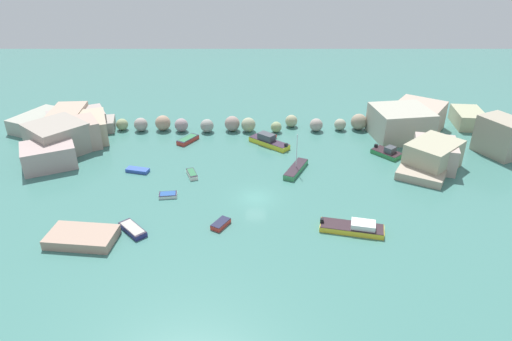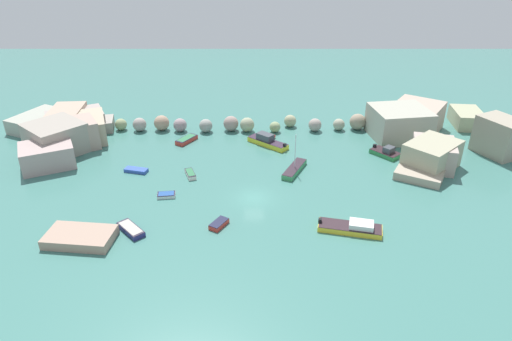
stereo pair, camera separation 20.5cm
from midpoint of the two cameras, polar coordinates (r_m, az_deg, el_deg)
cove_water at (r=57.16m, az=-0.11°, el=-3.43°), size 160.00×160.00×0.00m
cliff_headland_left at (r=77.48m, az=-22.46°, el=4.59°), size 17.91×22.87×4.49m
cliff_headland_right at (r=75.38m, az=20.88°, el=4.54°), size 21.07×25.70×5.50m
rock_breakwater at (r=76.10m, az=-1.53°, el=5.81°), size 44.60×4.38×2.65m
stone_dock at (r=52.85m, az=-20.87°, el=-7.72°), size 7.48×4.78×1.07m
channel_buoy at (r=73.39m, az=2.30°, el=4.26°), size 0.66×0.66×0.66m
moored_boat_0 at (r=70.26m, az=15.94°, el=2.17°), size 4.46×4.62×1.52m
moored_boat_1 at (r=63.29m, az=4.92°, el=0.18°), size 3.84×6.02×5.57m
moored_boat_2 at (r=52.11m, az=12.01°, el=-6.93°), size 7.26×3.65×1.27m
moored_boat_3 at (r=70.88m, az=1.51°, el=3.66°), size 6.35×5.77×1.78m
moored_boat_4 at (r=62.58m, az=-8.03°, el=-0.42°), size 1.89×2.89×0.62m
moored_boat_5 at (r=52.81m, az=-15.14°, el=-7.05°), size 3.68×3.82×0.60m
moored_boat_6 at (r=65.20m, az=-14.54°, el=0.04°), size 3.34×1.95×0.47m
moored_boat_7 at (r=72.92m, az=-8.50°, el=3.82°), size 3.29×4.02×0.69m
moored_boat_8 at (r=52.04m, az=-4.48°, el=-6.62°), size 2.27×2.69×0.58m
moored_boat_9 at (r=58.39m, az=-10.94°, el=-2.99°), size 2.38×1.57×0.46m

